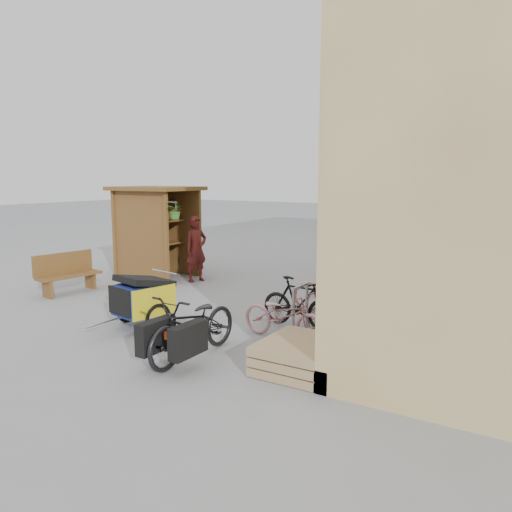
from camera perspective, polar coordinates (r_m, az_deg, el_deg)
The scene contains 17 objects.
ground at distance 9.79m, azimuth -7.16°, elevation -6.72°, with size 80.00×80.00×0.00m, color gray.
kiosk at distance 13.49m, azimuth -11.60°, elevation 4.19°, with size 2.49×1.65×2.40m.
bike_rack at distance 10.60m, azimuth 10.92°, elevation -2.73°, with size 0.05×5.35×0.86m.
pallet_stack at distance 7.05m, azimuth 5.03°, elevation -11.23°, with size 1.00×1.20×0.40m.
bench at distance 12.27m, azimuth -20.77°, elevation -1.77°, with size 0.63×1.51×0.93m.
shopping_carts at distance 13.97m, azimuth 19.17°, elevation 0.29°, with size 0.62×2.08×1.11m.
child_trailer at distance 9.09m, azimuth -12.86°, elevation -4.60°, with size 1.06×1.69×0.97m.
cargo_bike at distance 7.39m, azimuth -7.22°, elevation -7.97°, with size 0.68×1.90×1.00m.
person_kiosk at distance 12.76m, azimuth -6.85°, elevation 0.80°, with size 0.61×0.40×1.67m, color maroon.
bike_0 at distance 8.23m, azimuth 3.17°, elevation -6.80°, with size 0.54×1.54×0.81m, color #BB797E.
bike_1 at distance 8.83m, azimuth 4.97°, elevation -5.37°, with size 0.43×1.52×0.91m, color black.
bike_2 at distance 9.86m, azimuth 9.46°, elevation -3.80°, with size 0.64×1.82×0.96m, color #BB797E.
bike_3 at distance 10.27m, azimuth 10.79°, elevation -3.34°, with size 0.45×1.58×0.95m, color silver.
bike_4 at distance 10.91m, azimuth 11.22°, elevation -2.75°, with size 0.60×1.73×0.91m, color maroon.
bike_5 at distance 11.38m, azimuth 12.76°, elevation -2.23°, with size 0.44×1.56×0.94m, color #B4B4B0.
bike_6 at distance 12.19m, azimuth 13.74°, elevation -1.61°, with size 0.60×1.72×0.91m, color maroon.
bike_7 at distance 12.43m, azimuth 13.63°, elevation -1.44°, with size 0.42×1.47×0.89m, color maroon.
Camera 1 is at (5.94, -7.32, 2.64)m, focal length 35.00 mm.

